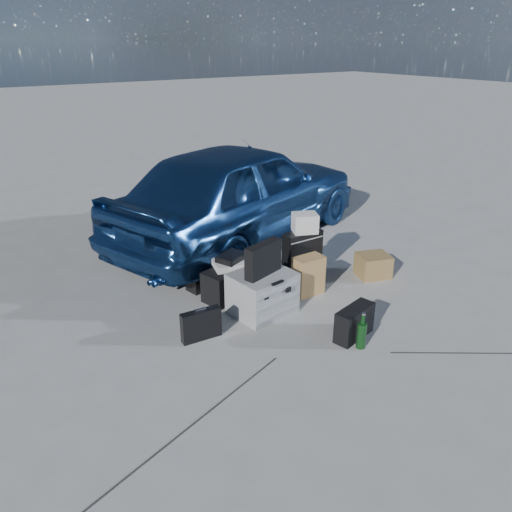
{
  "coord_description": "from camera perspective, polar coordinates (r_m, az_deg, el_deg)",
  "views": [
    {
      "loc": [
        -2.87,
        -3.17,
        2.59
      ],
      "look_at": [
        -0.14,
        0.85,
        0.47
      ],
      "focal_mm": 35.0,
      "sensor_mm": 36.0,
      "label": 1
    }
  ],
  "objects": [
    {
      "name": "suitcase_right",
      "position": [
        5.83,
        5.3,
        0.15
      ],
      "size": [
        0.47,
        0.17,
        0.57
      ],
      "primitive_type": "cube",
      "rotation": [
        0.0,
        0.0,
        -0.01
      ],
      "color": "black",
      "rests_on": "ground"
    },
    {
      "name": "flat_box_black",
      "position": [
        5.34,
        -2.82,
        -0.14
      ],
      "size": [
        0.36,
        0.31,
        0.07
      ],
      "primitive_type": "cube",
      "rotation": [
        0.0,
        0.0,
        0.38
      ],
      "color": "black",
      "rests_on": "flat_box_white"
    },
    {
      "name": "duffel_bag",
      "position": [
        5.44,
        -2.68,
        -2.86
      ],
      "size": [
        0.74,
        0.45,
        0.34
      ],
      "primitive_type": "cube",
      "rotation": [
        0.0,
        0.0,
        0.25
      ],
      "color": "black",
      "rests_on": "ground"
    },
    {
      "name": "car",
      "position": [
        6.83,
        -1.74,
        7.4
      ],
      "size": [
        4.37,
        2.83,
        1.38
      ],
      "primitive_type": "imported",
      "rotation": [
        0.0,
        0.0,
        1.89
      ],
      "color": "#214C8C",
      "rests_on": "ground"
    },
    {
      "name": "cardboard_box",
      "position": [
        6.05,
        13.23,
        -1.06
      ],
      "size": [
        0.44,
        0.41,
        0.27
      ],
      "primitive_type": "cube",
      "rotation": [
        0.0,
        0.0,
        -0.34
      ],
      "color": "olive",
      "rests_on": "ground"
    },
    {
      "name": "suitcase_left",
      "position": [
        5.6,
        -5.48,
        -0.15
      ],
      "size": [
        0.56,
        0.29,
        0.7
      ],
      "primitive_type": "cube",
      "rotation": [
        0.0,
        0.0,
        0.19
      ],
      "color": "black",
      "rests_on": "ground"
    },
    {
      "name": "pelican_case",
      "position": [
        5.09,
        0.73,
        -4.25
      ],
      "size": [
        0.65,
        0.55,
        0.43
      ],
      "primitive_type": "cube",
      "rotation": [
        0.0,
        0.0,
        0.12
      ],
      "color": "gray",
      "rests_on": "ground"
    },
    {
      "name": "green_bottle",
      "position": [
        4.65,
        12.0,
        -8.4
      ],
      "size": [
        0.1,
        0.1,
        0.34
      ],
      "primitive_type": "cylinder",
      "rotation": [
        0.0,
        0.0,
        0.1
      ],
      "color": "black",
      "rests_on": "ground"
    },
    {
      "name": "laptop_bag",
      "position": [
        4.91,
        0.83,
        -0.37
      ],
      "size": [
        0.46,
        0.23,
        0.33
      ],
      "primitive_type": "cube",
      "rotation": [
        0.0,
        0.0,
        0.27
      ],
      "color": "black",
      "rests_on": "pelican_case"
    },
    {
      "name": "white_carton",
      "position": [
        5.69,
        5.62,
        3.79
      ],
      "size": [
        0.34,
        0.31,
        0.22
      ],
      "primitive_type": "cube",
      "rotation": [
        0.0,
        0.0,
        -0.43
      ],
      "color": "silver",
      "rests_on": "suitcase_right"
    },
    {
      "name": "briefcase",
      "position": [
        4.71,
        -6.3,
        -7.83
      ],
      "size": [
        0.39,
        0.12,
        0.3
      ],
      "primitive_type": "cube",
      "rotation": [
        0.0,
        0.0,
        -0.08
      ],
      "color": "black",
      "rests_on": "ground"
    },
    {
      "name": "ground",
      "position": [
        5.0,
        6.86,
        -7.83
      ],
      "size": [
        60.0,
        60.0,
        0.0
      ],
      "primitive_type": "plane",
      "color": "#A2A29E",
      "rests_on": "ground"
    },
    {
      "name": "kraft_bag",
      "position": [
        5.48,
        5.99,
        -2.23
      ],
      "size": [
        0.33,
        0.21,
        0.44
      ],
      "primitive_type": "cube",
      "rotation": [
        0.0,
        0.0,
        -0.03
      ],
      "color": "#B0784C",
      "rests_on": "ground"
    },
    {
      "name": "messenger_bag",
      "position": [
        4.8,
        11.17,
        -7.47
      ],
      "size": [
        0.47,
        0.26,
        0.31
      ],
      "primitive_type": "cube",
      "rotation": [
        0.0,
        0.0,
        0.22
      ],
      "color": "black",
      "rests_on": "ground"
    },
    {
      "name": "flat_box_white",
      "position": [
        5.36,
        -2.64,
        -0.81
      ],
      "size": [
        0.49,
        0.42,
        0.07
      ],
      "primitive_type": "cube",
      "rotation": [
        0.0,
        0.0,
        -0.28
      ],
      "color": "silver",
      "rests_on": "duffel_bag"
    }
  ]
}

